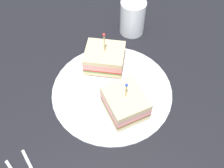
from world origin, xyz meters
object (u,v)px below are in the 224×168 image
Objects in this scene: plate at (112,90)px; drink_glass at (132,19)px; sandwich_half_back at (105,58)px; sandwich_half_front at (125,103)px.

drink_glass reaches higher than plate.
sandwich_half_back reaches higher than drink_glass.
plate is 2.74× the size of sandwich_half_back.
drink_glass is (22.83, -0.71, 3.95)cm from plate.
sandwich_half_front is at bearing -140.15° from plate.
plate is 7.23cm from sandwich_half_front.
plate is at bearing 39.85° from sandwich_half_front.
sandwich_half_back reaches higher than plate.
sandwich_half_back is at bearing 26.30° from plate.
sandwich_half_front is 14.57cm from sandwich_half_back.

